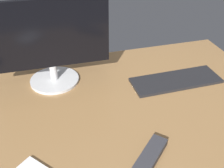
{
  "coord_description": "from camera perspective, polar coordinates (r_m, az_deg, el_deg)",
  "views": [
    {
      "loc": [
        -24.66,
        -84.68,
        71.11
      ],
      "look_at": [
        0.16,
        3.83,
        8.0
      ],
      "focal_mm": 43.45,
      "sensor_mm": 36.0,
      "label": 1
    }
  ],
  "objects": [
    {
      "name": "desk",
      "position": [
        1.13,
        0.45,
        -4.01
      ],
      "size": [
        140.0,
        84.0,
        2.0
      ],
      "primitive_type": "cube",
      "color": "olive",
      "rests_on": "ground"
    },
    {
      "name": "keyboard",
      "position": [
        1.27,
        13.3,
        0.74
      ],
      "size": [
        40.95,
        14.99,
        1.22
      ],
      "primitive_type": "cube",
      "rotation": [
        0.0,
        0.0,
        0.01
      ],
      "color": "black",
      "rests_on": "desk"
    },
    {
      "name": "tv_remote",
      "position": [
        0.9,
        8.0,
        -14.81
      ],
      "size": [
        16.13,
        15.7,
        2.49
      ],
      "primitive_type": "cube",
      "rotation": [
        0.0,
        0.0,
        0.76
      ],
      "color": "#2D2D33",
      "rests_on": "desk"
    },
    {
      "name": "monitor",
      "position": [
        1.18,
        -13.04,
        8.49
      ],
      "size": [
        50.89,
        21.94,
        37.75
      ],
      "rotation": [
        0.0,
        0.0,
        -0.01
      ],
      "color": "silver",
      "rests_on": "desk"
    }
  ]
}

